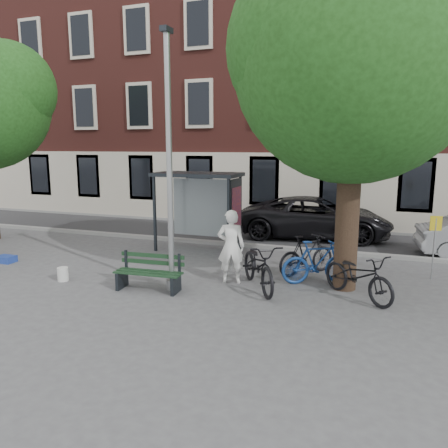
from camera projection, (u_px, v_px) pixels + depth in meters
ground at (172, 289)px, 10.80m from camera, size 90.00×90.00×0.00m
road at (251, 235)px, 17.28m from camera, size 40.00×4.00×0.01m
curb_near at (235, 244)px, 15.42m from camera, size 40.00×0.25×0.12m
curb_far at (264, 225)px, 19.13m from camera, size 40.00×0.25×0.12m
building_row at (286, 74)px, 21.60m from camera, size 30.00×8.00×14.00m
lamppost at (170, 176)px, 10.30m from camera, size 0.28×0.35×6.11m
tree_right at (356, 50)px, 9.75m from camera, size 5.76×5.60×8.20m
bus_shelter at (210, 194)px, 14.46m from camera, size 2.85×1.45×2.62m
painter at (231, 247)px, 11.16m from camera, size 0.80×0.63×1.91m
bench at (149, 274)px, 10.69m from camera, size 1.71×0.67×0.86m
bike_a at (358, 276)px, 10.06m from camera, size 2.05×1.95×1.10m
bike_b at (317, 262)px, 11.17m from camera, size 1.91×1.36×1.13m
bike_c at (259, 266)px, 10.73m from camera, size 1.89×2.34×1.19m
bike_d at (307, 255)px, 11.95m from camera, size 1.61×1.75×1.12m
car_dark at (316, 217)px, 16.70m from camera, size 5.87×3.13×1.57m
blue_crate at (6, 259)px, 13.26m from camera, size 0.56×0.41×0.20m
bucket_c at (63, 274)px, 11.44m from camera, size 0.29×0.29×0.36m
notice_sign at (435, 235)px, 11.39m from camera, size 0.29×0.07×1.70m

